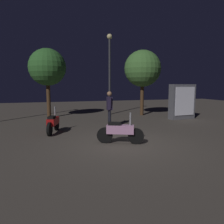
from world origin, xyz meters
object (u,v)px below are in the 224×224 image
object	(u,v)px
motorcycle_pink_foreground	(120,131)
person_rider_beside	(109,106)
kiosk_billboard	(182,102)
motorcycle_red_parked_left	(53,123)
streetlamp_far	(110,65)

from	to	relation	value
motorcycle_pink_foreground	person_rider_beside	distance (m)	3.04
motorcycle_pink_foreground	kiosk_billboard	xyz separation A→B (m)	(5.38, 4.11, 0.61)
person_rider_beside	motorcycle_red_parked_left	bearing A→B (deg)	16.88
streetlamp_far	kiosk_billboard	xyz separation A→B (m)	(3.64, -3.23, -2.39)
motorcycle_red_parked_left	person_rider_beside	size ratio (longest dim) A/B	0.92
motorcycle_pink_foreground	streetlamp_far	distance (m)	8.11
motorcycle_pink_foreground	kiosk_billboard	size ratio (longest dim) A/B	0.75
motorcycle_pink_foreground	motorcycle_red_parked_left	distance (m)	3.26
streetlamp_far	kiosk_billboard	distance (m)	5.42
motorcycle_pink_foreground	kiosk_billboard	distance (m)	6.79
motorcycle_pink_foreground	kiosk_billboard	world-z (taller)	kiosk_billboard
streetlamp_far	kiosk_billboard	bearing A→B (deg)	-41.57
motorcycle_red_parked_left	motorcycle_pink_foreground	bearing A→B (deg)	-120.59
motorcycle_pink_foreground	motorcycle_red_parked_left	world-z (taller)	same
kiosk_billboard	motorcycle_red_parked_left	bearing A→B (deg)	8.74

